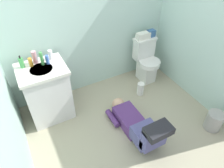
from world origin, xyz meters
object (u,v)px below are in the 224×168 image
(bottle_white, at_px, (51,55))
(person_plumber, at_px, (137,125))
(toiletry_bag, at_px, (151,33))
(soap_dispenser, at_px, (21,63))
(trash_can, at_px, (214,121))
(bottle_pink, at_px, (35,57))
(bottle_green, at_px, (42,59))
(bottle_amber, at_px, (31,62))
(toilet, at_px, (146,61))
(tissue_box, at_px, (143,36))
(vanity_cabinet, at_px, (47,92))
(faucet, at_px, (37,59))
(paper_towel_roll, at_px, (140,89))
(bottle_blue, at_px, (47,60))

(bottle_white, bearing_deg, person_plumber, -55.29)
(person_plumber, relative_size, toiletry_bag, 8.59)
(soap_dispenser, height_order, trash_can, soap_dispenser)
(toiletry_bag, height_order, trash_can, toiletry_bag)
(toiletry_bag, relative_size, bottle_pink, 0.77)
(bottle_green, bearing_deg, bottle_white, 33.38)
(bottle_amber, relative_size, bottle_pink, 0.70)
(trash_can, bearing_deg, toilet, 97.95)
(person_plumber, relative_size, bottle_white, 8.59)
(person_plumber, xyz_separation_m, trash_can, (0.97, -0.40, -0.04))
(soap_dispenser, relative_size, bottle_white, 1.34)
(toiletry_bag, bearing_deg, tissue_box, 180.00)
(bottle_white, bearing_deg, tissue_box, 0.10)
(bottle_green, bearing_deg, toiletry_bag, 2.86)
(vanity_cabinet, bearing_deg, tissue_box, 5.21)
(bottle_pink, distance_m, trash_can, 2.50)
(tissue_box, bearing_deg, vanity_cabinet, -174.79)
(person_plumber, bearing_deg, trash_can, -22.41)
(vanity_cabinet, height_order, person_plumber, vanity_cabinet)
(toiletry_bag, height_order, bottle_white, bottle_white)
(faucet, distance_m, bottle_pink, 0.04)
(bottle_green, distance_m, bottle_white, 0.16)
(toilet, height_order, tissue_box, tissue_box)
(bottle_amber, height_order, bottle_green, bottle_green)
(tissue_box, relative_size, paper_towel_roll, 1.01)
(vanity_cabinet, height_order, bottle_white, bottle_white)
(toiletry_bag, xyz_separation_m, bottle_amber, (-1.87, -0.05, 0.07))
(person_plumber, height_order, bottle_white, bottle_white)
(person_plumber, height_order, bottle_amber, bottle_amber)
(bottle_pink, xyz_separation_m, bottle_white, (0.20, -0.00, -0.02))
(tissue_box, xyz_separation_m, bottle_white, (-1.46, -0.00, 0.08))
(toiletry_bag, height_order, bottle_pink, bottle_pink)
(bottle_green, distance_m, bottle_blue, 0.07)
(bottle_pink, distance_m, bottle_green, 0.11)
(toiletry_bag, bearing_deg, person_plumber, -130.42)
(toilet, relative_size, tissue_box, 3.41)
(bottle_amber, distance_m, trash_can, 2.52)
(toiletry_bag, bearing_deg, trash_can, -86.66)
(soap_dispenser, bearing_deg, bottle_white, 4.12)
(vanity_cabinet, relative_size, tissue_box, 3.73)
(tissue_box, bearing_deg, bottle_white, -179.90)
(faucet, bearing_deg, toilet, -2.78)
(person_plumber, xyz_separation_m, bottle_amber, (-0.99, 0.99, 0.70))
(bottle_white, xyz_separation_m, trash_can, (1.70, -1.44, -0.75))
(soap_dispenser, xyz_separation_m, trash_can, (2.06, -1.42, -0.75))
(bottle_amber, xyz_separation_m, trash_can, (1.96, -1.40, -0.74))
(tissue_box, xyz_separation_m, toiletry_bag, (0.15, 0.00, 0.01))
(toilet, xyz_separation_m, bottle_amber, (-1.77, 0.04, 0.51))
(bottle_pink, xyz_separation_m, trash_can, (1.89, -1.45, -0.77))
(bottle_green, bearing_deg, soap_dispenser, 166.22)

